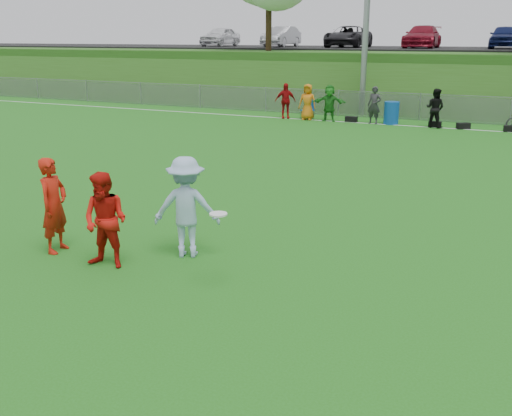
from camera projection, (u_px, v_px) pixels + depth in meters
The scene contains 14 objects.
ground at pixel (228, 270), 9.85m from camera, with size 120.00×120.00×0.00m, color #206615.
sideline_far at pixel (411, 126), 25.53m from camera, with size 60.00×0.10×0.01m, color white.
fence at pixel (420, 107), 27.09m from camera, with size 58.00×0.06×1.30m.
berm at pixel (449, 75), 36.43m from camera, with size 120.00×18.00×3.00m, color #2B5919.
parking_lot at pixel (455, 49), 37.72m from camera, with size 120.00×12.00×0.10m, color black.
car_row at pixel (435, 37), 37.09m from camera, with size 32.04×5.18×1.44m.
spectator_row at pixel (344, 104), 26.54m from camera, with size 8.06×0.84×1.69m.
gear_bags at pixel (438, 124), 25.14m from camera, with size 7.43×0.52×0.26m.
player_red_left at pixel (54, 205), 10.49m from camera, with size 0.65×0.43×1.79m, color red.
player_red_center at pixel (106, 221), 9.77m from camera, with size 0.82×0.64×1.69m, color red.
player_blue at pixel (186, 207), 10.26m from camera, with size 1.20×0.69×1.85m, color #A2BDE1.
frisbee at pixel (218, 214), 8.76m from camera, with size 0.28×0.28×0.03m.
recycling_bin at pixel (391, 113), 25.99m from camera, with size 0.68×0.68×1.02m, color #0E46A2.
camp_chair at pixel (308, 113), 27.80m from camera, with size 0.67×0.67×0.91m.
Camera 1 is at (4.21, -8.10, 3.89)m, focal length 40.00 mm.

